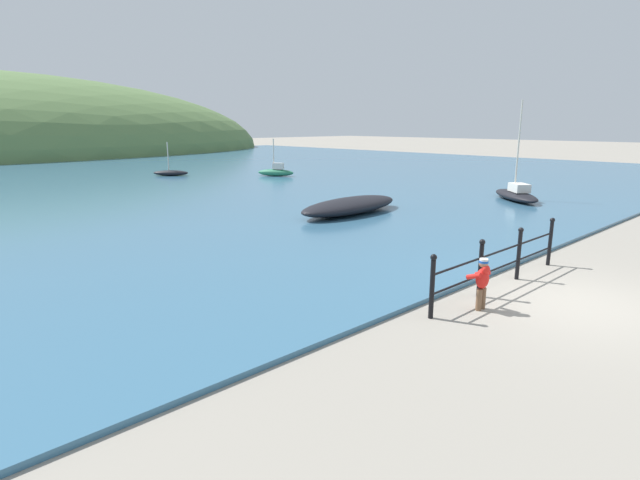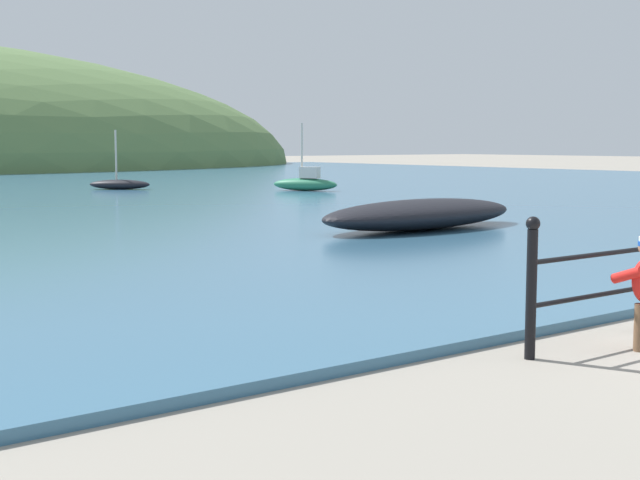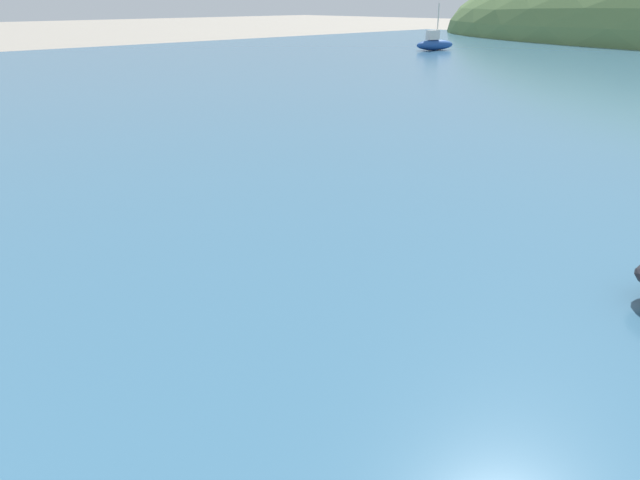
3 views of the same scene
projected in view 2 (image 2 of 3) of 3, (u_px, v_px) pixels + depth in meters
name	position (u px, v px, depth m)	size (l,w,h in m)	color
boat_nearest_quay	(120.00, 184.00, 33.06)	(2.15, 2.10, 2.20)	black
boat_mid_harbor	(421.00, 214.00, 17.82)	(5.24, 2.14, 0.60)	black
boat_green_fishing	(306.00, 183.00, 32.08)	(1.82, 2.46, 2.43)	#287551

